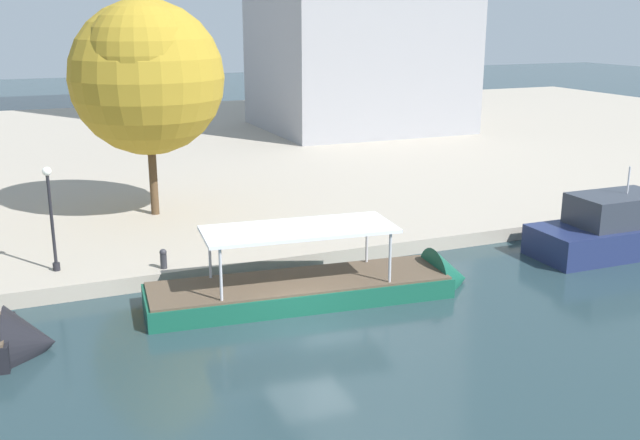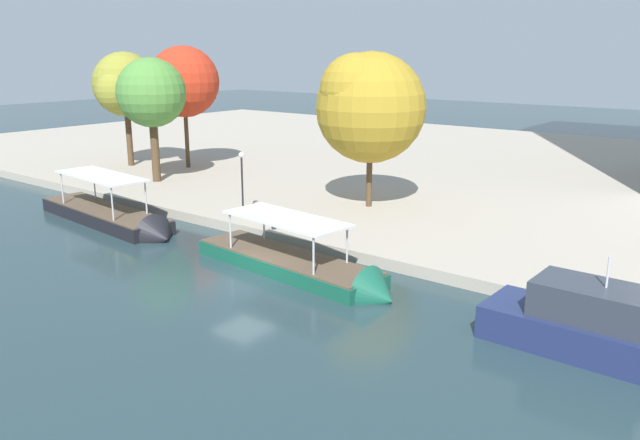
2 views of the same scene
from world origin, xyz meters
The scene contains 7 objects.
ground_plane centered at (0.00, 0.00, 0.00)m, with size 220.00×220.00×0.00m, color #23383D.
dock_promenade centered at (0.00, 33.04, 0.31)m, with size 120.00×55.00×0.62m, color #A39989.
tour_boat_1 centered at (1.76, 2.41, 0.29)m, with size 12.24×3.91×3.87m.
motor_yacht_2 centered at (16.34, 2.48, 0.76)m, with size 9.77×3.02×4.68m.
mooring_bollard_0 centered at (-3.49, 6.11, 1.03)m, with size 0.27×0.27×0.77m.
lamp_post centered at (-7.26, 7.42, 2.80)m, with size 0.34×0.34×3.97m.
tree_1 centered at (-2.26, 14.22, 7.34)m, with size 7.08×7.08×10.03m.
Camera 1 is at (-8.19, -20.51, 9.84)m, focal length 41.32 mm.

